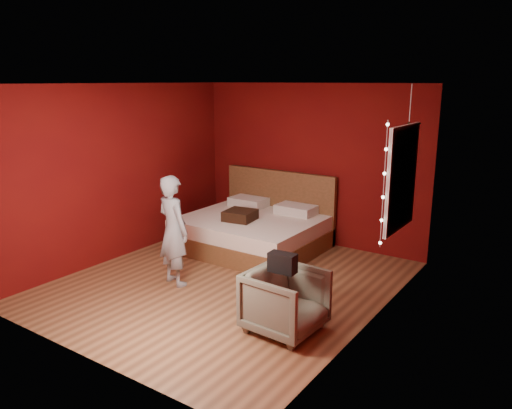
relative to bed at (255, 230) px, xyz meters
name	(u,v)px	position (x,y,z in m)	size (l,w,h in m)	color
floor	(227,283)	(0.52, -1.41, -0.30)	(4.50, 4.50, 0.00)	brown
room_walls	(225,159)	(0.52, -1.41, 1.38)	(4.04, 4.54, 2.62)	#600D0A
window	(401,178)	(2.48, -0.51, 1.20)	(0.05, 0.97, 1.27)	white
fairy_lights	(384,185)	(2.46, -1.03, 1.20)	(0.04, 0.04, 1.45)	silver
bed	(255,230)	(0.00, 0.00, 0.00)	(2.09, 1.78, 1.15)	brown
person	(173,231)	(-0.05, -1.81, 0.43)	(0.54, 0.35, 1.47)	gray
armchair	(285,301)	(1.84, -2.10, 0.05)	(0.74, 0.76, 0.69)	#5A5847
handbag	(282,263)	(1.83, -2.15, 0.50)	(0.29, 0.15, 0.21)	black
throw_pillow	(240,215)	(-0.06, -0.31, 0.30)	(0.44, 0.44, 0.16)	#321910
hanging_plant	(408,136)	(2.40, -0.10, 1.66)	(0.41, 0.39, 0.82)	silver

